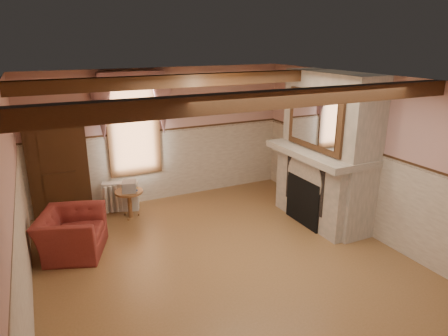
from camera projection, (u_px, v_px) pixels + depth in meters
name	position (u px, v px, depth m)	size (l,w,h in m)	color
floor	(224.00, 262.00, 6.28)	(5.50, 6.00, 0.01)	brown
ceiling	(224.00, 81.00, 5.41)	(5.50, 6.00, 0.01)	silver
wall_back	(162.00, 135.00, 8.42)	(5.50, 0.02, 2.80)	tan
wall_front	(382.00, 287.00, 3.27)	(5.50, 0.02, 2.80)	tan
wall_left	(14.00, 211.00, 4.71)	(0.02, 6.00, 2.80)	tan
wall_right	(365.00, 155.00, 6.98)	(0.02, 6.00, 2.80)	tan
wainscot	(224.00, 218.00, 6.05)	(5.50, 6.00, 1.50)	beige
chair_rail	(224.00, 171.00, 5.81)	(5.50, 6.00, 0.08)	black
firebox	(306.00, 201.00, 7.48)	(0.20, 0.95, 0.90)	black
armchair	(72.00, 233.00, 6.44)	(1.08, 0.94, 0.70)	maroon
side_table	(130.00, 204.00, 7.77)	(0.54, 0.54, 0.55)	brown
book_stack	(129.00, 186.00, 7.65)	(0.26, 0.32, 0.20)	#B7AD8C
radiator	(121.00, 197.00, 8.08)	(0.70, 0.18, 0.60)	silver
bowl	(315.00, 145.00, 7.40)	(0.33, 0.33, 0.08)	brown
mantel_clock	(303.00, 138.00, 7.71)	(0.14, 0.24, 0.20)	black
oil_lamp	(301.00, 135.00, 7.76)	(0.11, 0.11, 0.28)	gold
candle_red	(347.00, 155.00, 6.67)	(0.06, 0.06, 0.16)	#B52A16
jar_yellow	(345.00, 155.00, 6.72)	(0.06, 0.06, 0.12)	gold
fireplace	(328.00, 149.00, 7.36)	(0.85, 2.00, 2.80)	gray
mantel	(320.00, 153.00, 7.30)	(1.05, 2.05, 0.12)	gray
overmantel_mirror	(314.00, 120.00, 7.03)	(0.06, 1.44, 1.04)	silver
door	(58.00, 165.00, 7.61)	(1.10, 0.10, 2.10)	black
window	(134.00, 127.00, 8.07)	(1.06, 0.08, 2.02)	white
window_drapes	(132.00, 97.00, 7.80)	(1.30, 0.14, 1.40)	gray
ceiling_beam_front	(271.00, 100.00, 4.42)	(5.50, 0.18, 0.20)	black
ceiling_beam_back	(192.00, 80.00, 6.47)	(5.50, 0.18, 0.20)	black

